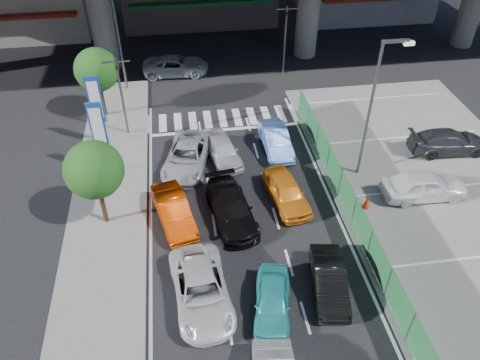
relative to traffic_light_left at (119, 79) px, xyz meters
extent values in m
plane|color=black|center=(6.20, -12.00, -3.94)|extent=(120.00, 120.00, 0.00)
cube|color=slate|center=(17.20, -10.00, -3.91)|extent=(12.00, 28.00, 0.06)
cube|color=slate|center=(-0.80, -8.00, -3.88)|extent=(4.00, 30.00, 0.12)
cylinder|color=slate|center=(-1.80, 10.00, 0.06)|extent=(1.80, 1.80, 8.00)
cylinder|color=slate|center=(14.20, 10.00, 0.06)|extent=(1.80, 1.80, 8.00)
cube|color=maroon|center=(-9.80, 14.90, -1.14)|extent=(10.80, 1.60, 0.25)
cube|color=#156D30|center=(6.20, 15.90, -1.14)|extent=(12.60, 1.60, 0.25)
cylinder|color=#595B60|center=(0.00, 0.00, -1.34)|extent=(0.14, 0.14, 5.20)
cube|color=#595B60|center=(0.00, 0.00, 1.06)|extent=(1.60, 0.08, 0.08)
imported|color=black|center=(0.00, 0.00, 0.76)|extent=(0.26, 1.24, 0.50)
cylinder|color=#595B60|center=(11.70, 7.00, -1.34)|extent=(0.14, 0.14, 5.20)
cube|color=#595B60|center=(11.70, 7.00, 1.06)|extent=(1.60, 0.08, 0.08)
imported|color=black|center=(11.70, 7.00, 0.76)|extent=(0.26, 1.24, 0.50)
cylinder|color=#595B60|center=(13.20, -6.00, 0.06)|extent=(0.16, 0.16, 8.00)
cube|color=#595B60|center=(13.80, -6.00, 3.96)|extent=(1.40, 0.15, 0.15)
cube|color=silver|center=(14.50, -6.00, 3.81)|extent=(0.50, 0.22, 0.18)
cylinder|color=#595B60|center=(-0.30, 6.00, 0.06)|extent=(0.16, 0.16, 8.00)
cylinder|color=#595B60|center=(-1.00, -4.00, -2.84)|extent=(0.10, 0.10, 2.20)
cube|color=navy|center=(-1.00, -4.00, -0.74)|extent=(0.80, 0.12, 3.00)
cube|color=white|center=(-1.00, -4.07, -0.74)|extent=(0.60, 0.02, 2.40)
cylinder|color=#595B60|center=(-1.40, -1.00, -2.84)|extent=(0.10, 0.10, 2.20)
cube|color=navy|center=(-1.40, -1.00, -0.74)|extent=(0.80, 0.12, 3.00)
cube|color=white|center=(-1.40, -1.07, -0.74)|extent=(0.60, 0.02, 2.40)
cylinder|color=#382314|center=(-0.80, -8.00, -2.74)|extent=(0.24, 0.24, 2.40)
sphere|color=#144212|center=(-0.80, -8.00, -0.54)|extent=(2.80, 2.80, 2.80)
cylinder|color=#382314|center=(-1.60, 2.50, -2.74)|extent=(0.24, 0.24, 2.40)
sphere|color=#144212|center=(-1.60, 2.50, -0.54)|extent=(2.80, 2.80, 2.80)
imported|color=silver|center=(3.60, -13.49, -3.25)|extent=(2.71, 5.15, 1.38)
imported|color=#2CACAE|center=(6.49, -14.41, -3.31)|extent=(2.24, 3.89, 1.25)
imported|color=black|center=(9.14, -13.75, -3.30)|extent=(1.91, 4.02, 1.27)
imported|color=#D23802|center=(2.62, -8.38, -3.25)|extent=(2.37, 4.38, 1.37)
imported|color=black|center=(5.53, -8.65, -3.25)|extent=(2.61, 4.99, 1.38)
imported|color=orange|center=(8.59, -7.81, -3.25)|extent=(2.25, 4.26, 1.38)
imported|color=#B8B9C0|center=(3.57, -3.89, -3.25)|extent=(3.49, 5.39, 1.38)
imported|color=silver|center=(5.69, -3.55, -3.26)|extent=(2.33, 4.19, 1.35)
imported|color=#5280D0|center=(9.01, -2.98, -3.26)|extent=(1.56, 4.15, 1.35)
imported|color=#B6BBBF|center=(3.40, 8.00, -3.24)|extent=(5.15, 2.57, 1.40)
imported|color=white|center=(15.95, -8.50, -3.11)|extent=(4.55, 1.94, 1.53)
imported|color=#2E2F33|center=(19.24, -4.79, -3.19)|extent=(4.86, 2.20, 1.38)
cone|color=red|center=(12.64, -8.94, -3.50)|extent=(0.44, 0.44, 0.76)
camera|label=1|loc=(3.44, -25.88, 12.92)|focal=35.00mm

